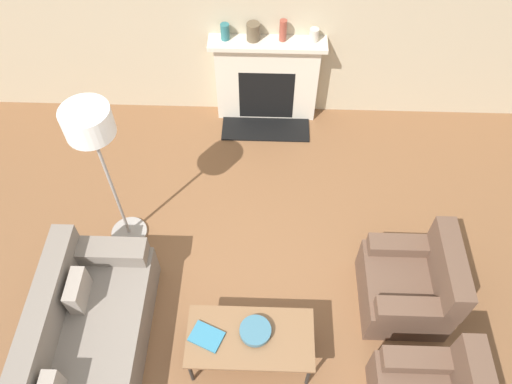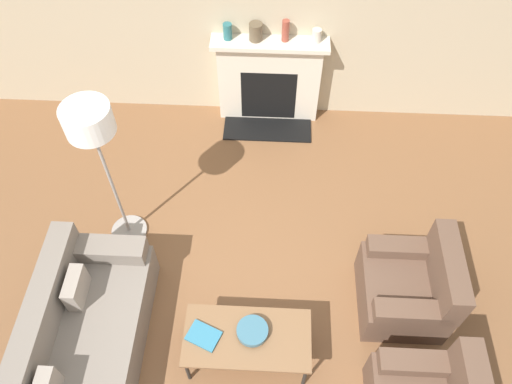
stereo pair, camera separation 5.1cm
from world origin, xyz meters
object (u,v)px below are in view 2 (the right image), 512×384
(bowl, at_px, (252,331))
(mantel_vase_left, at_px, (228,31))
(mantel_vase_center_left, at_px, (256,32))
(coffee_table, at_px, (247,338))
(floor_lamp, at_px, (93,135))
(fireplace, at_px, (269,81))
(book, at_px, (204,336))
(armchair_far, at_px, (409,288))
(couch, at_px, (80,349))
(mantel_vase_right, at_px, (316,36))
(mantel_vase_center_right, at_px, (286,31))

(bowl, relative_size, mantel_vase_left, 1.44)
(mantel_vase_left, relative_size, mantel_vase_center_left, 0.93)
(coffee_table, xyz_separation_m, floor_lamp, (-1.32, 1.24, 1.08))
(fireplace, height_order, mantel_vase_center_left, mantel_vase_center_left)
(book, height_order, mantel_vase_center_left, mantel_vase_center_left)
(armchair_far, relative_size, mantel_vase_center_left, 4.36)
(couch, bearing_deg, mantel_vase_right, -31.74)
(fireplace, bearing_deg, couch, -114.96)
(mantel_vase_left, height_order, mantel_vase_right, mantel_vase_left)
(mantel_vase_left, distance_m, mantel_vase_right, 0.96)
(fireplace, bearing_deg, bowl, -90.65)
(mantel_vase_left, bearing_deg, fireplace, -1.82)
(coffee_table, relative_size, floor_lamp, 0.60)
(book, relative_size, floor_lamp, 0.18)
(mantel_vase_center_left, height_order, mantel_vase_right, mantel_vase_center_left)
(mantel_vase_left, xyz_separation_m, mantel_vase_center_left, (0.30, -0.00, 0.01))
(armchair_far, xyz_separation_m, coffee_table, (-1.44, -0.57, 0.07))
(mantel_vase_left, relative_size, mantel_vase_center_right, 0.75)
(coffee_table, bearing_deg, mantel_vase_center_left, 91.51)
(fireplace, distance_m, couch, 3.52)
(book, relative_size, mantel_vase_center_right, 1.28)
(mantel_vase_left, bearing_deg, mantel_vase_right, -0.00)
(armchair_far, xyz_separation_m, mantel_vase_center_right, (-1.20, 2.51, 0.91))
(couch, relative_size, armchair_far, 2.24)
(fireplace, height_order, mantel_vase_center_right, mantel_vase_center_right)
(couch, xyz_separation_m, armchair_far, (2.85, 0.70, 0.02))
(armchair_far, bearing_deg, mantel_vase_left, -143.96)
(mantel_vase_center_left, distance_m, mantel_vase_right, 0.65)
(book, relative_size, mantel_vase_center_left, 1.60)
(mantel_vase_center_right, bearing_deg, book, -101.00)
(coffee_table, height_order, mantel_vase_right, mantel_vase_right)
(mantel_vase_center_right, bearing_deg, armchair_far, -64.43)
(couch, distance_m, mantel_vase_center_right, 3.72)
(bowl, height_order, mantel_vase_left, mantel_vase_left)
(mantel_vase_left, xyz_separation_m, mantel_vase_center_right, (0.62, -0.00, 0.03))
(couch, bearing_deg, fireplace, -24.96)
(floor_lamp, xyz_separation_m, mantel_vase_right, (1.90, 1.83, -0.29))
(armchair_far, height_order, mantel_vase_right, mantel_vase_right)
(armchair_far, relative_size, floor_lamp, 0.49)
(couch, distance_m, bowl, 1.47)
(coffee_table, xyz_separation_m, mantel_vase_left, (-0.39, 3.08, 0.81))
(couch, height_order, bowl, couch)
(coffee_table, height_order, mantel_vase_left, mantel_vase_left)
(couch, relative_size, book, 6.10)
(couch, relative_size, mantel_vase_center_right, 7.81)
(bowl, xyz_separation_m, book, (-0.40, -0.05, -0.03))
(armchair_far, bearing_deg, couch, -76.26)
(coffee_table, relative_size, mantel_vase_center_right, 4.33)
(coffee_table, distance_m, mantel_vase_right, 3.23)
(bowl, relative_size, mantel_vase_center_right, 1.08)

